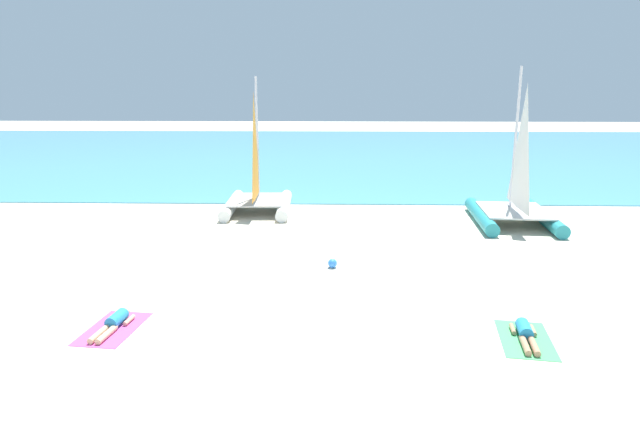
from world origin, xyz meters
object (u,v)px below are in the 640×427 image
at_px(sailboat_white, 257,192).
at_px(sailboat_teal, 514,202).
at_px(towel_left, 113,329).
at_px(beach_ball, 332,263).
at_px(sunbather_left, 114,322).
at_px(towel_right, 525,339).
at_px(sunbather_right, 525,333).

xyz_separation_m(sailboat_white, sailboat_teal, (10.61, -1.94, 0.05)).
height_order(towel_left, beach_ball, beach_ball).
xyz_separation_m(sunbather_left, beach_ball, (5.05, 4.39, 0.01)).
bearing_deg(beach_ball, sailboat_white, 113.99).
xyz_separation_m(towel_right, sunbather_right, (0.01, 0.07, 0.13)).
bearing_deg(sailboat_teal, sailboat_white, 173.75).
xyz_separation_m(towel_left, sunbather_right, (9.38, -0.23, 0.13)).
distance_m(sailboat_teal, beach_ball, 9.21).
bearing_deg(beach_ball, sunbather_right, -47.35).
height_order(sailboat_teal, towel_right, sailboat_teal).
xyz_separation_m(towel_left, towel_right, (9.37, -0.29, 0.00)).
height_order(sailboat_white, towel_right, sailboat_white).
height_order(sailboat_teal, sunbather_right, sailboat_teal).
bearing_deg(sailboat_white, sunbather_left, -100.27).
bearing_deg(towel_left, sunbather_right, -1.39).
bearing_deg(sailboat_white, beach_ball, -68.21).
relative_size(sunbather_left, beach_ball, 5.46).
bearing_deg(sailboat_white, towel_left, -100.26).
relative_size(sailboat_white, towel_left, 3.08).
height_order(towel_right, beach_ball, beach_ball).
bearing_deg(beach_ball, sailboat_teal, 37.72).
bearing_deg(towel_right, beach_ball, 132.19).
bearing_deg(towel_left, towel_right, -1.79).
xyz_separation_m(sailboat_white, beach_ball, (3.36, -7.55, -0.73)).
relative_size(sailboat_teal, beach_ball, 21.59).
height_order(sunbather_left, towel_right, sunbather_left).
height_order(towel_left, sunbather_left, sunbather_left).
distance_m(towel_left, beach_ball, 6.74).
distance_m(sailboat_white, sunbather_right, 14.46).
bearing_deg(sunbather_right, sailboat_white, 130.56).
bearing_deg(towel_right, sailboat_teal, 74.12).
bearing_deg(sunbather_right, towel_left, -172.93).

